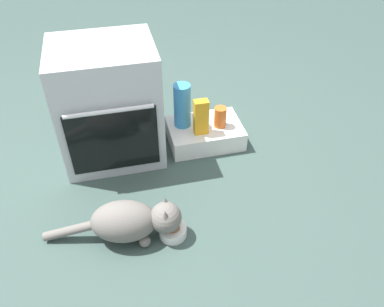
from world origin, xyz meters
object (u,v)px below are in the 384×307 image
Objects in this scene: juice_carton at (201,117)px; pantry_cabinet at (205,133)px; cat at (132,221)px; sauce_jar at (220,117)px; oven at (109,104)px; food_bowl at (173,230)px; water_bottle at (182,106)px.

pantry_cabinet is at bearing 55.33° from juice_carton.
cat is 5.13× the size of sauce_jar.
cat reaches higher than pantry_cabinet.
cat is (0.03, -0.74, -0.25)m from oven.
food_bowl is 0.20× the size of cat.
juice_carton is 1.71× the size of sauce_jar.
food_bowl is 0.85m from water_bottle.
sauce_jar is (0.67, 0.68, 0.08)m from cat.
pantry_cabinet reaches higher than food_bowl.
food_bowl is 1.05× the size of sauce_jar.
juice_carton is (-0.05, -0.07, 0.19)m from pantry_cabinet.
food_bowl is at bearing -123.11° from sauce_jar.
juice_carton is at bearing -10.46° from oven.
pantry_cabinet is 2.03× the size of juice_carton.
oven reaches higher than pantry_cabinet.
juice_carton is at bearing -163.93° from sauce_jar.
cat is 0.87m from water_bottle.
food_bowl is 0.22m from cat.
pantry_cabinet is 3.31× the size of food_bowl.
cat is 2.39× the size of water_bottle.
oven is 1.04× the size of cat.
cat is (-0.20, 0.04, 0.09)m from food_bowl.
oven is 0.47m from water_bottle.
pantry_cabinet is 0.26m from water_bottle.
water_bottle is at bearing 1.03° from oven.
water_bottle is (-0.24, 0.07, 0.08)m from sauce_jar.
cat is at bearing -129.61° from juice_carton.
water_bottle reaches higher than pantry_cabinet.
oven reaches higher than juice_carton.
cat is 2.99× the size of juice_carton.
pantry_cabinet is (0.60, -0.04, -0.30)m from oven.
juice_carton is 0.16m from sauce_jar.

